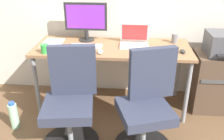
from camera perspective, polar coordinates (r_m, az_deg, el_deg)
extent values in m
plane|color=brown|center=(3.02, 0.08, -7.96)|extent=(5.28, 5.28, 0.00)
cube|color=#996B47|center=(2.69, 0.09, 5.22)|extent=(1.69, 0.66, 0.03)
cylinder|color=gray|center=(2.77, -17.09, -3.83)|extent=(0.04, 0.04, 0.72)
cylinder|color=gray|center=(2.65, 17.06, -5.19)|extent=(0.04, 0.04, 0.72)
cylinder|color=gray|center=(3.24, -13.71, 0.93)|extent=(0.04, 0.04, 0.72)
cylinder|color=gray|center=(3.14, 15.15, -0.04)|extent=(0.04, 0.04, 0.72)
cylinder|color=gray|center=(2.37, -9.83, -12.93)|extent=(0.05, 0.05, 0.34)
cube|color=#33384C|center=(2.25, -10.23, -8.62)|extent=(0.50, 0.50, 0.09)
cube|color=#33384C|center=(2.26, -9.06, -0.05)|extent=(0.43, 0.13, 0.48)
cylinder|color=gray|center=(2.32, 7.34, -13.86)|extent=(0.05, 0.05, 0.34)
cube|color=#33384C|center=(2.19, 7.65, -9.49)|extent=(0.55, 0.55, 0.09)
cube|color=#33384C|center=(2.20, 9.35, -0.78)|extent=(0.42, 0.19, 0.48)
cube|color=brown|center=(3.06, 23.31, -2.45)|extent=(0.56, 0.42, 0.67)
cylinder|color=#A5D8B2|center=(2.77, -21.86, -9.94)|extent=(0.09, 0.09, 0.28)
cylinder|color=#2D59B2|center=(2.69, -22.39, -7.22)|extent=(0.06, 0.06, 0.03)
cylinder|color=#262626|center=(2.90, -5.89, 7.03)|extent=(0.18, 0.18, 0.01)
cylinder|color=#262626|center=(2.88, -5.95, 8.19)|extent=(0.04, 0.04, 0.11)
cube|color=#262626|center=(2.82, -6.14, 12.26)|extent=(0.48, 0.03, 0.31)
cube|color=purple|center=(2.81, -6.20, 12.18)|extent=(0.43, 0.00, 0.26)
cube|color=silver|center=(2.69, 5.20, 5.65)|extent=(0.31, 0.22, 0.02)
cube|color=silver|center=(2.77, 5.29, 8.73)|extent=(0.31, 0.05, 0.21)
cube|color=red|center=(2.77, 5.29, 8.71)|extent=(0.28, 0.04, 0.18)
cube|color=#2D2D2D|center=(2.53, -8.20, 4.22)|extent=(0.34, 0.12, 0.02)
cube|color=silver|center=(2.68, -6.00, 5.58)|extent=(0.34, 0.12, 0.02)
ellipsoid|color=#2D2D2D|center=(2.60, 16.15, 4.21)|extent=(0.06, 0.10, 0.03)
ellipsoid|color=silver|center=(2.49, -2.76, 4.27)|extent=(0.06, 0.10, 0.03)
cylinder|color=green|center=(2.57, -15.38, 4.81)|extent=(0.08, 0.08, 0.09)
cylinder|color=slate|center=(2.87, 14.38, 7.16)|extent=(0.07, 0.07, 0.10)
cube|color=black|center=(2.56, 12.59, 4.07)|extent=(0.07, 0.14, 0.01)
cube|color=white|center=(2.86, -13.64, 6.22)|extent=(0.21, 0.30, 0.01)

